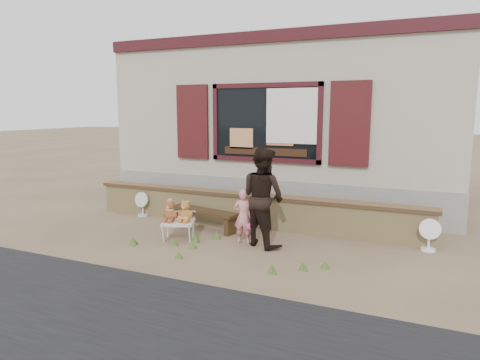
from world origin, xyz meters
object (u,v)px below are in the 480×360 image
at_px(folding_chair, 178,223).
at_px(child, 243,216).
at_px(teddy_bear_left, 170,210).
at_px(teddy_bear_right, 186,211).
at_px(adult, 263,197).
at_px(bench, 204,215).

xyz_separation_m(folding_chair, child, (1.16, 0.29, 0.17)).
height_order(teddy_bear_left, child, child).
xyz_separation_m(teddy_bear_right, adult, (1.37, 0.28, 0.31)).
relative_size(teddy_bear_left, child, 0.41).
distance_m(folding_chair, adult, 1.63).
xyz_separation_m(bench, adult, (1.43, -0.48, 0.57)).
height_order(folding_chair, teddy_bear_right, teddy_bear_right).
relative_size(bench, adult, 0.92).
relative_size(folding_chair, teddy_bear_right, 1.74).
bearing_deg(bench, child, -13.63).
relative_size(folding_chair, teddy_bear_left, 1.74).
bearing_deg(teddy_bear_right, teddy_bear_left, -180.00).
bearing_deg(adult, teddy_bear_left, 39.23).
distance_m(folding_chair, teddy_bear_right, 0.27).
relative_size(teddy_bear_right, adult, 0.23).
height_order(teddy_bear_left, teddy_bear_right, same).
height_order(teddy_bear_left, adult, adult).
bearing_deg(folding_chair, adult, -8.70).
bearing_deg(bench, teddy_bear_left, -90.96).
bearing_deg(teddy_bear_right, child, -8.26).
xyz_separation_m(teddy_bear_right, child, (1.03, 0.24, -0.06)).
bearing_deg(child, adult, -177.79).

